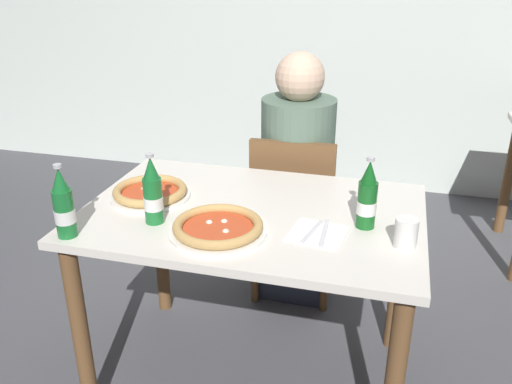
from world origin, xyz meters
name	(u,v)px	position (x,y,z in m)	size (l,w,h in m)	color
ground_plane	(253,374)	(0.00, 0.00, 0.00)	(8.00, 8.00, 0.00)	#4C4C51
back_wall_tiled	(338,3)	(0.00, 2.20, 1.30)	(7.00, 0.10, 2.60)	silver
dining_table_main	(252,238)	(0.00, 0.00, 0.64)	(1.20, 0.80, 0.75)	silver
chair_behind_table	(294,209)	(0.04, 0.61, 0.48)	(0.41, 0.41, 0.85)	brown
diner_seated	(296,185)	(0.04, 0.66, 0.58)	(0.34, 0.34, 1.21)	#2D3342
pizza_margherita_near	(150,192)	(-0.40, 0.01, 0.77)	(0.30, 0.30, 0.04)	white
pizza_marinara_far	(218,228)	(-0.06, -0.20, 0.77)	(0.32, 0.32, 0.04)	white
beer_bottle_left	(64,207)	(-0.53, -0.34, 0.85)	(0.07, 0.07, 0.25)	#196B2D
beer_bottle_center	(153,194)	(-0.30, -0.17, 0.85)	(0.07, 0.07, 0.25)	#196B2D
beer_bottle_right	(367,198)	(0.40, -0.02, 0.85)	(0.07, 0.07, 0.25)	#14591E
napkin_with_cutlery	(318,233)	(0.25, -0.12, 0.75)	(0.20, 0.20, 0.01)	white
paper_cup	(406,233)	(0.53, -0.13, 0.80)	(0.07, 0.07, 0.10)	white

